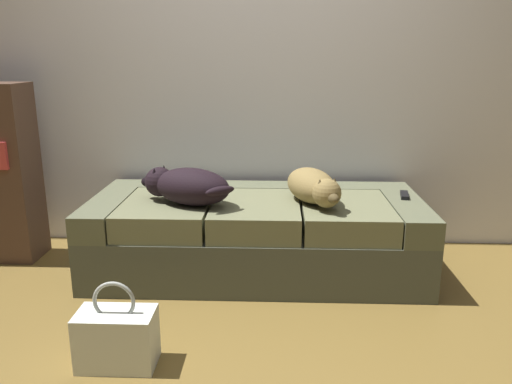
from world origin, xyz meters
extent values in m
plane|color=brown|center=(0.00, 0.00, 0.00)|extent=(10.00, 10.00, 0.00)
cube|color=silver|center=(0.00, 1.58, 1.40)|extent=(6.40, 0.10, 2.80)
cube|color=#484C3E|center=(0.00, 1.04, 0.15)|extent=(1.93, 0.86, 0.30)
cube|color=#585B43|center=(-0.87, 1.04, 0.37)|extent=(0.20, 0.86, 0.15)
cube|color=#585B43|center=(0.87, 1.04, 0.37)|extent=(0.20, 0.86, 0.15)
cube|color=#585B43|center=(0.00, 1.37, 0.37)|extent=(1.53, 0.20, 0.15)
cube|color=#67694A|center=(-0.51, 0.94, 0.37)|extent=(0.49, 0.64, 0.15)
cube|color=#67694A|center=(0.00, 0.94, 0.37)|extent=(0.49, 0.64, 0.15)
cube|color=#67694A|center=(0.51, 0.94, 0.37)|extent=(0.49, 0.64, 0.15)
ellipsoid|color=black|center=(-0.35, 0.89, 0.55)|extent=(0.52, 0.41, 0.21)
sphere|color=black|center=(-0.55, 0.98, 0.56)|extent=(0.17, 0.17, 0.17)
ellipsoid|color=black|center=(-0.62, 1.01, 0.55)|extent=(0.12, 0.10, 0.06)
cone|color=black|center=(-0.57, 0.93, 0.62)|extent=(0.04, 0.04, 0.05)
cone|color=black|center=(-0.53, 1.02, 0.62)|extent=(0.04, 0.04, 0.05)
ellipsoid|color=black|center=(-0.18, 0.77, 0.56)|extent=(0.17, 0.15, 0.05)
ellipsoid|color=olive|center=(0.31, 0.98, 0.54)|extent=(0.37, 0.47, 0.19)
sphere|color=olive|center=(0.38, 0.80, 0.55)|extent=(0.16, 0.16, 0.16)
ellipsoid|color=#4C3F23|center=(0.41, 0.73, 0.54)|extent=(0.09, 0.11, 0.05)
cone|color=#4C3F23|center=(0.42, 0.81, 0.61)|extent=(0.04, 0.04, 0.05)
cone|color=#4C3F23|center=(0.34, 0.78, 0.61)|extent=(0.04, 0.04, 0.05)
ellipsoid|color=olive|center=(0.29, 1.18, 0.55)|extent=(0.17, 0.07, 0.05)
cube|color=black|center=(0.87, 1.10, 0.46)|extent=(0.07, 0.16, 0.02)
cube|color=silver|center=(-0.54, 0.03, 0.12)|extent=(0.32, 0.18, 0.24)
torus|color=#9BA098|center=(-0.54, 0.03, 0.29)|extent=(0.18, 0.02, 0.18)
camera|label=1|loc=(0.11, -1.82, 1.26)|focal=35.62mm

